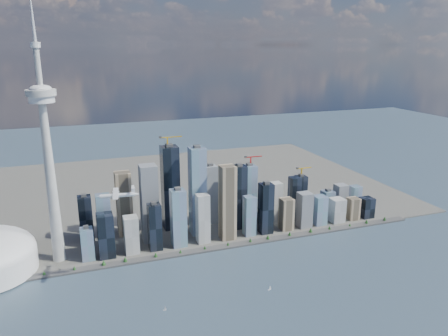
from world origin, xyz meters
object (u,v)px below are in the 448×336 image
object	(u,v)px
needle_tower	(48,153)
sailboat_east	(270,288)
airplane	(118,195)
sailboat_west	(165,309)

from	to	relation	value
needle_tower	sailboat_east	size ratio (longest dim) A/B	53.27
airplane	sailboat_east	size ratio (longest dim) A/B	7.10
airplane	sailboat_west	distance (m)	216.57
needle_tower	sailboat_east	bearing A→B (deg)	-34.45
sailboat_west	sailboat_east	xyz separation A→B (m)	(199.59, -1.43, 0.53)
airplane	sailboat_east	xyz separation A→B (m)	(255.85, -106.49, -180.30)
sailboat_west	sailboat_east	distance (m)	199.60
sailboat_east	sailboat_west	bearing A→B (deg)	166.78
airplane	sailboat_west	xyz separation A→B (m)	(56.26, -105.06, -180.83)
sailboat_west	sailboat_east	world-z (taller)	sailboat_east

